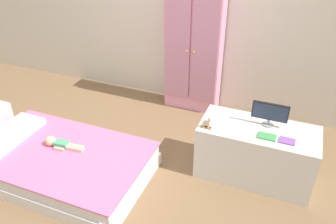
% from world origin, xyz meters
% --- Properties ---
extents(ground_plane, '(10.00, 10.00, 0.02)m').
position_xyz_m(ground_plane, '(0.00, 0.00, -0.01)').
color(ground_plane, brown).
extents(bed, '(1.61, 1.00, 0.25)m').
position_xyz_m(bed, '(-0.55, -0.26, 0.13)').
color(bed, white).
rests_on(bed, ground_plane).
extents(pillow, '(0.32, 0.72, 0.06)m').
position_xyz_m(pillow, '(-1.15, -0.26, 0.28)').
color(pillow, white).
rests_on(pillow, bed).
extents(doll, '(0.39, 0.14, 0.10)m').
position_xyz_m(doll, '(-0.63, -0.19, 0.29)').
color(doll, '#4CA375').
rests_on(doll, bed).
extents(wardrobe, '(0.65, 0.27, 1.58)m').
position_xyz_m(wardrobe, '(0.19, 1.41, 0.79)').
color(wardrobe, '#E599BC').
rests_on(wardrobe, ground_plane).
extents(tv_stand, '(1.04, 0.48, 0.54)m').
position_xyz_m(tv_stand, '(1.14, 0.40, 0.27)').
color(tv_stand, silver).
rests_on(tv_stand, ground_plane).
extents(tv_monitor, '(0.31, 0.10, 0.22)m').
position_xyz_m(tv_monitor, '(1.20, 0.48, 0.67)').
color(tv_monitor, '#99999E').
rests_on(tv_monitor, tv_stand).
extents(rocking_horse_toy, '(0.10, 0.04, 0.12)m').
position_xyz_m(rocking_horse_toy, '(0.70, 0.24, 0.59)').
color(rocking_horse_toy, '#8E6642').
rests_on(rocking_horse_toy, tv_stand).
extents(book_green, '(0.15, 0.10, 0.01)m').
position_xyz_m(book_green, '(1.22, 0.29, 0.54)').
color(book_green, '#429E51').
rests_on(book_green, tv_stand).
extents(book_purple, '(0.13, 0.09, 0.01)m').
position_xyz_m(book_purple, '(1.38, 0.29, 0.54)').
color(book_purple, '#8E51B2').
rests_on(book_purple, tv_stand).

